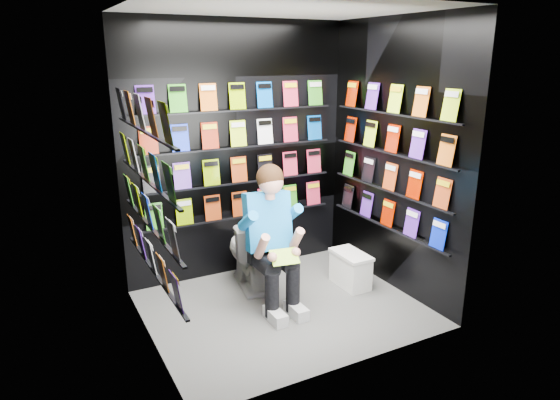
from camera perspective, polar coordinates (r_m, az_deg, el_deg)
floor at (r=4.71m, az=0.39°, el=-12.27°), size 2.40×2.40×0.00m
ceiling at (r=4.15m, az=0.46°, el=21.08°), size 2.40×2.40×0.00m
wall_back at (r=5.13m, az=-4.89°, el=5.53°), size 2.40×0.04×2.60m
wall_front at (r=3.43m, az=8.34°, el=-0.05°), size 2.40×0.04×2.60m
wall_left at (r=3.84m, az=-15.56°, el=1.32°), size 0.04×2.00×2.60m
wall_right at (r=4.92m, az=12.89°, el=4.70°), size 0.04×2.00×2.60m
comics_back at (r=5.10m, az=-4.76°, el=5.53°), size 2.10×0.06×1.37m
comics_left at (r=3.85m, az=-15.13°, el=1.45°), size 0.06×1.70×1.37m
comics_right at (r=4.90m, az=12.62°, el=4.73°), size 0.06×1.70×1.37m
toilet at (r=5.01m, az=-3.47°, el=-5.86°), size 0.54×0.81×0.73m
longbox at (r=5.12m, az=8.05°, el=-8.00°), size 0.24×0.43×0.32m
longbox_lid at (r=5.05m, az=8.12°, el=-6.19°), size 0.26×0.45×0.03m
reader at (r=4.54m, az=-1.57°, el=-2.57°), size 0.67×0.88×1.47m
held_comic at (r=4.32m, az=0.52°, el=-6.50°), size 0.26×0.18×0.10m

